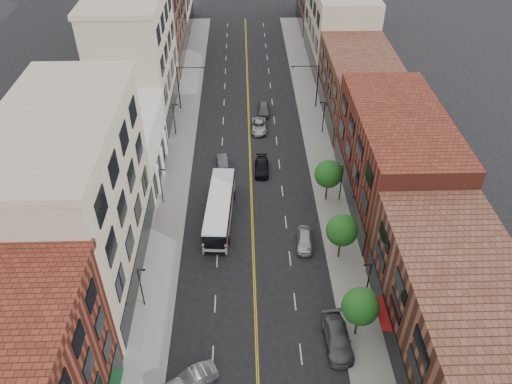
{
  "coord_description": "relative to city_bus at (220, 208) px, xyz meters",
  "views": [
    {
      "loc": [
        -0.85,
        -24.26,
        39.66
      ],
      "look_at": [
        0.43,
        19.56,
        5.0
      ],
      "focal_mm": 35.0,
      "sensor_mm": 36.0,
      "label": 1
    }
  ],
  "objects": [
    {
      "name": "bldg_l_tanoffice",
      "position": [
        -13.17,
        -7.69,
        7.16
      ],
      "size": [
        10.0,
        22.0,
        18.0
      ],
      "primitive_type": "cube",
      "color": "tan",
      "rests_on": "ground"
    },
    {
      "name": "sidewalk_left",
      "position": [
        -6.17,
        14.31,
        -1.76
      ],
      "size": [
        4.0,
        110.0,
        0.15
      ],
      "primitive_type": "cube",
      "color": "gray",
      "rests_on": "ground"
    },
    {
      "name": "car_lane_c",
      "position": [
        6.28,
        25.6,
        -1.07
      ],
      "size": [
        1.92,
        4.55,
        1.54
      ],
      "primitive_type": "imported",
      "rotation": [
        0.0,
        0.0,
        -0.02
      ],
      "color": "#4E4E53",
      "rests_on": "ground"
    },
    {
      "name": "lamp_r_3",
      "position": [
        14.78,
        19.31,
        1.14
      ],
      "size": [
        0.81,
        0.55,
        5.05
      ],
      "color": "black",
      "rests_on": "sidewalk_right"
    },
    {
      "name": "signal_mast_left",
      "position": [
        -6.43,
        27.31,
        2.81
      ],
      "size": [
        4.49,
        0.18,
        7.2
      ],
      "color": "black",
      "rests_on": "sidewalk_left"
    },
    {
      "name": "lamp_l_1",
      "position": [
        -7.12,
        -12.69,
        1.14
      ],
      "size": [
        0.81,
        0.55,
        5.05
      ],
      "color": "black",
      "rests_on": "sidewalk_left"
    },
    {
      "name": "tree_r_2",
      "position": [
        13.22,
        -6.62,
        2.29
      ],
      "size": [
        3.4,
        3.4,
        5.59
      ],
      "color": "black",
      "rests_on": "sidewalk_right"
    },
    {
      "name": "bldg_r_far_a",
      "position": [
        20.83,
        24.31,
        3.16
      ],
      "size": [
        10.0,
        20.0,
        10.0
      ],
      "primitive_type": "cube",
      "color": "brown",
      "rests_on": "ground"
    },
    {
      "name": "car_angle_b",
      "position": [
        -1.77,
        -21.32,
        -1.1
      ],
      "size": [
        4.65,
        3.49,
        1.47
      ],
      "primitive_type": "imported",
      "rotation": [
        0.0,
        0.0,
        -1.07
      ],
      "color": "#B8BAC1",
      "rests_on": "ground"
    },
    {
      "name": "sidewalk_right",
      "position": [
        13.83,
        14.31,
        -1.76
      ],
      "size": [
        4.0,
        110.0,
        0.15
      ],
      "primitive_type": "cube",
      "color": "gray",
      "rests_on": "ground"
    },
    {
      "name": "lamp_l_3",
      "position": [
        -7.12,
        19.31,
        1.14
      ],
      "size": [
        0.81,
        0.55,
        5.05
      ],
      "color": "black",
      "rests_on": "sidewalk_left"
    },
    {
      "name": "car_lane_b",
      "position": [
        5.33,
        20.41,
        -1.17
      ],
      "size": [
        2.33,
        4.87,
        1.34
      ],
      "primitive_type": "imported",
      "rotation": [
        0.0,
        0.0,
        -0.02
      ],
      "color": "#AAACB2",
      "rests_on": "ground"
    },
    {
      "name": "tree_r_1",
      "position": [
        13.22,
        -16.62,
        2.29
      ],
      "size": [
        3.4,
        3.4,
        5.59
      ],
      "color": "black",
      "rests_on": "sidewalk_right"
    },
    {
      "name": "bldg_l_far_a",
      "position": [
        -13.17,
        27.31,
        7.16
      ],
      "size": [
        10.0,
        20.0,
        18.0
      ],
      "primitive_type": "cube",
      "color": "tan",
      "rests_on": "ground"
    },
    {
      "name": "ground",
      "position": [
        3.83,
        -20.69,
        -1.84
      ],
      "size": [
        220.0,
        220.0,
        0.0
      ],
      "primitive_type": "plane",
      "color": "black",
      "rests_on": "ground"
    },
    {
      "name": "bldg_r_mid",
      "position": [
        20.83,
        3.31,
        4.16
      ],
      "size": [
        10.0,
        22.0,
        12.0
      ],
      "primitive_type": "cube",
      "color": "#582217",
      "rests_on": "ground"
    },
    {
      "name": "bldg_r_far_b",
      "position": [
        20.83,
        45.31,
        5.16
      ],
      "size": [
        10.0,
        22.0,
        14.0
      ],
      "primitive_type": "cube",
      "color": "tan",
      "rests_on": "ground"
    },
    {
      "name": "lamp_l_2",
      "position": [
        -7.12,
        3.31,
        1.14
      ],
      "size": [
        0.81,
        0.55,
        5.05
      ],
      "color": "black",
      "rests_on": "sidewalk_left"
    },
    {
      "name": "lamp_r_1",
      "position": [
        14.78,
        -12.69,
        1.14
      ],
      "size": [
        0.81,
        0.55,
        5.05
      ],
      "color": "black",
      "rests_on": "sidewalk_right"
    },
    {
      "name": "bldg_r_near",
      "position": [
        20.83,
        -20.69,
        3.16
      ],
      "size": [
        10.0,
        26.0,
        10.0
      ],
      "primitive_type": "cube",
      "color": "brown",
      "rests_on": "ground"
    },
    {
      "name": "bldg_l_white",
      "position": [
        -13.17,
        10.31,
        2.16
      ],
      "size": [
        10.0,
        14.0,
        8.0
      ],
      "primitive_type": "cube",
      "color": "silver",
      "rests_on": "ground"
    },
    {
      "name": "car_parked_mid",
      "position": [
        11.23,
        -17.68,
        -1.02
      ],
      "size": [
        2.59,
        5.74,
        1.63
      ],
      "primitive_type": "imported",
      "rotation": [
        0.0,
        0.0,
        0.05
      ],
      "color": "#535257",
      "rests_on": "ground"
    },
    {
      "name": "bldg_l_far_b",
      "position": [
        -13.17,
        47.31,
        5.66
      ],
      "size": [
        10.0,
        20.0,
        15.0
      ],
      "primitive_type": "cube",
      "color": "brown",
      "rests_on": "ground"
    },
    {
      "name": "car_lane_a",
      "position": [
        5.33,
        9.71,
        -1.16
      ],
      "size": [
        2.06,
        4.72,
        1.35
      ],
      "primitive_type": "imported",
      "rotation": [
        0.0,
        0.0,
        -0.04
      ],
      "color": "black",
      "rests_on": "ground"
    },
    {
      "name": "car_lane_behind",
      "position": [
        0.02,
        11.33,
        -1.19
      ],
      "size": [
        1.78,
        4.02,
        1.28
      ],
      "primitive_type": "imported",
      "rotation": [
        0.0,
        0.0,
        3.25
      ],
      "color": "#525358",
      "rests_on": "ground"
    },
    {
      "name": "tree_r_3",
      "position": [
        13.22,
        3.38,
        2.29
      ],
      "size": [
        3.4,
        3.4,
        5.59
      ],
      "color": "black",
      "rests_on": "sidewalk_right"
    },
    {
      "name": "lamp_r_2",
      "position": [
        14.78,
        3.31,
        1.14
      ],
      "size": [
        0.81,
        0.55,
        5.05
      ],
      "color": "black",
      "rests_on": "sidewalk_right"
    },
    {
      "name": "car_parked_far",
      "position": [
        9.63,
        -4.59,
        -1.09
      ],
      "size": [
        2.19,
        4.54,
        1.49
      ],
      "primitive_type": "imported",
      "rotation": [
        0.0,
        0.0,
        -0.1
      ],
      "color": "#AAAEB2",
      "rests_on": "ground"
    },
    {
      "name": "signal_mast_right",
      "position": [
        14.1,
        27.31,
        2.81
      ],
      "size": [
        4.49,
        0.18,
        7.2
      ],
      "color": "black",
      "rests_on": "sidewalk_right"
    },
    {
      "name": "city_bus",
      "position": [
        0.0,
        0.0,
        0.0
      ],
      "size": [
        3.58,
        12.43,
        3.16
      ],
      "rotation": [
        0.0,
        0.0,
        -0.07
      ],
      "color": "silver",
      "rests_on": "ground"
    }
  ]
}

